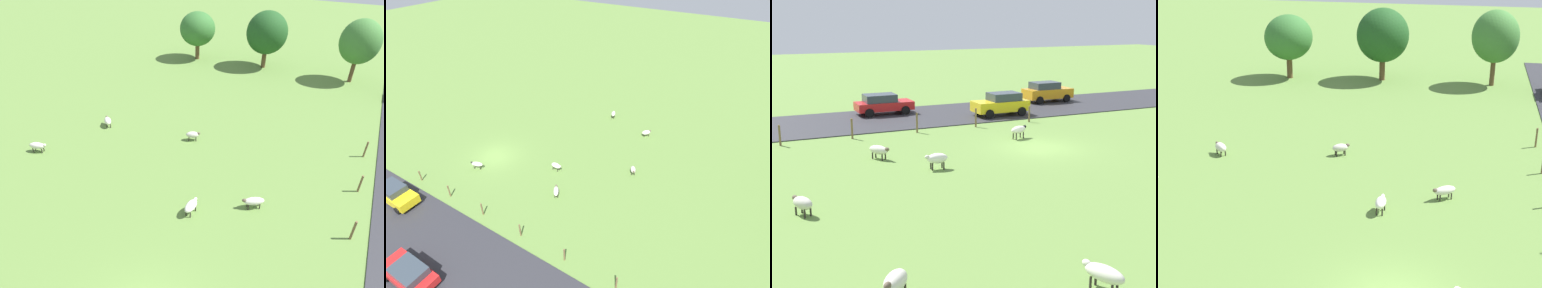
# 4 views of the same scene
# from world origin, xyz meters

# --- Properties ---
(sheep_0) EXTENTS (1.08, 0.86, 0.72)m
(sheep_0) POSITION_xyz_m (-4.96, 13.30, 0.48)
(sheep_0) COLOR beige
(sheep_0) RESTS_ON ground_plane
(sheep_1) EXTENTS (0.54, 1.14, 0.79)m
(sheep_1) POSITION_xyz_m (-1.51, 6.67, 0.53)
(sheep_1) COLOR white
(sheep_1) RESTS_ON ground_plane
(sheep_2) EXTENTS (1.23, 1.02, 0.72)m
(sheep_2) POSITION_xyz_m (1.37, 8.70, 0.49)
(sheep_2) COLOR silver
(sheep_2) RESTS_ON ground_plane
(sheep_3) EXTENTS (1.08, 1.04, 0.74)m
(sheep_3) POSITION_xyz_m (-11.91, 11.92, 0.48)
(sheep_3) COLOR silver
(sheep_3) RESTS_ON ground_plane
(sheep_4) EXTENTS (1.31, 0.82, 0.74)m
(sheep_4) POSITION_xyz_m (-13.82, 6.79, 0.51)
(sheep_4) COLOR silver
(sheep_4) RESTS_ON ground_plane
(tree_0) EXTENTS (4.45, 4.45, 6.18)m
(tree_0) POSITION_xyz_m (-5.26, 30.96, 3.87)
(tree_0) COLOR brown
(tree_0) RESTS_ON ground_plane
(tree_1) EXTENTS (4.16, 4.16, 5.51)m
(tree_1) POSITION_xyz_m (-13.32, 30.02, 3.56)
(tree_1) COLOR brown
(tree_1) RESTS_ON ground_plane
(tree_2) EXTENTS (3.86, 3.86, 6.28)m
(tree_2) POSITION_xyz_m (4.04, 31.09, 4.10)
(tree_2) COLOR brown
(tree_2) RESTS_ON ground_plane
(fence_post_3) EXTENTS (0.12, 0.12, 1.22)m
(fence_post_3) POSITION_xyz_m (6.45, 8.93, 0.61)
(fence_post_3) COLOR brown
(fence_post_3) RESTS_ON ground_plane
(fence_post_4) EXTENTS (0.12, 0.12, 1.18)m
(fence_post_4) POSITION_xyz_m (6.45, 12.99, 0.59)
(fence_post_4) COLOR brown
(fence_post_4) RESTS_ON ground_plane
(fence_post_5) EXTENTS (0.12, 0.12, 1.23)m
(fence_post_5) POSITION_xyz_m (6.45, 17.06, 0.61)
(fence_post_5) COLOR brown
(fence_post_5) RESTS_ON ground_plane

